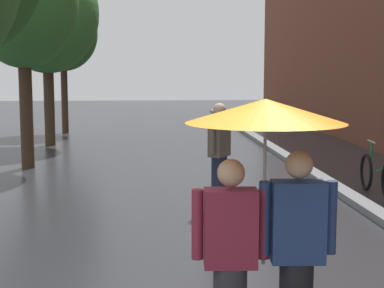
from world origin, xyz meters
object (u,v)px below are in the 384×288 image
(street_tree_4, at_px, (63,34))
(pedestrian_walking_midground, at_px, (219,155))
(couple_under_umbrella, at_px, (265,186))
(street_tree_3, at_px, (46,14))

(street_tree_4, xyz_separation_m, pedestrian_walking_midground, (4.15, -11.85, -2.66))
(couple_under_umbrella, xyz_separation_m, pedestrian_walking_midground, (0.29, 5.19, -0.52))
(street_tree_4, height_order, couple_under_umbrella, street_tree_4)
(pedestrian_walking_midground, bearing_deg, couple_under_umbrella, -93.25)
(street_tree_4, height_order, pedestrian_walking_midground, street_tree_4)
(couple_under_umbrella, distance_m, pedestrian_walking_midground, 5.23)
(street_tree_3, xyz_separation_m, pedestrian_walking_midground, (4.13, -8.41, -3.03))
(street_tree_3, xyz_separation_m, street_tree_4, (-0.02, 3.44, -0.37))
(pedestrian_walking_midground, bearing_deg, street_tree_3, 116.14)
(street_tree_4, bearing_deg, couple_under_umbrella, -77.26)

